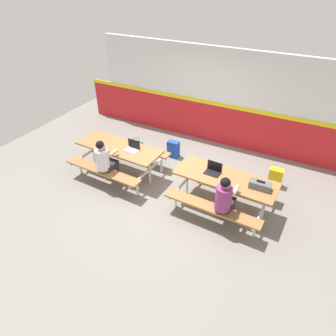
{
  "coord_description": "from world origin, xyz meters",
  "views": [
    {
      "loc": [
        2.57,
        -5.06,
        4.32
      ],
      "look_at": [
        0.0,
        -0.18,
        0.55
      ],
      "focal_mm": 32.55,
      "sensor_mm": 36.0,
      "label": 1
    }
  ],
  "objects": [
    {
      "name": "picnic_table_right",
      "position": [
        1.3,
        -0.19,
        0.58
      ],
      "size": [
        2.08,
        1.63,
        0.74
      ],
      "color": "#9E6B3D",
      "rests_on": "ground"
    },
    {
      "name": "laptop_dark",
      "position": [
        1.02,
        -0.14,
        0.79
      ],
      "size": [
        0.33,
        0.23,
        0.22
      ],
      "color": "black",
      "rests_on": "picnic_table_right"
    },
    {
      "name": "accent_backdrop",
      "position": [
        0.0,
        2.4,
        1.25
      ],
      "size": [
        8.0,
        0.14,
        2.6
      ],
      "color": "red",
      "rests_on": "ground"
    },
    {
      "name": "laptop_silver",
      "position": [
        -0.93,
        -0.15,
        0.79
      ],
      "size": [
        0.33,
        0.23,
        0.22
      ],
      "color": "silver",
      "rests_on": "picnic_table_left"
    },
    {
      "name": "ground_plane",
      "position": [
        0.0,
        0.0,
        -0.01
      ],
      "size": [
        10.0,
        10.0,
        0.02
      ],
      "primitive_type": "cube",
      "color": "gray"
    },
    {
      "name": "backpack_dark",
      "position": [
        -0.52,
        1.1,
        0.22
      ],
      "size": [
        0.3,
        0.22,
        0.44
      ],
      "color": "#1E47B2",
      "rests_on": "ground"
    },
    {
      "name": "picnic_table_left",
      "position": [
        -1.3,
        -0.17,
        0.58
      ],
      "size": [
        2.08,
        1.63,
        0.74
      ],
      "color": "#9E6B3D",
      "rests_on": "ground"
    },
    {
      "name": "student_further",
      "position": [
        1.48,
        -0.76,
        0.71
      ],
      "size": [
        0.37,
        0.53,
        1.21
      ],
      "color": "#2D2D38",
      "rests_on": "ground"
    },
    {
      "name": "satchel_spare",
      "position": [
        2.12,
        1.06,
        0.22
      ],
      "size": [
        0.3,
        0.22,
        0.44
      ],
      "color": "yellow",
      "rests_on": "ground"
    },
    {
      "name": "student_nearer",
      "position": [
        -1.28,
        -0.73,
        0.71
      ],
      "size": [
        0.37,
        0.53,
        1.21
      ],
      "color": "#2D2D38",
      "rests_on": "ground"
    },
    {
      "name": "toolbox_grey",
      "position": [
        1.99,
        -0.22,
        0.81
      ],
      "size": [
        0.4,
        0.18,
        0.18
      ],
      "color": "#595B60",
      "rests_on": "picnic_table_right"
    },
    {
      "name": "tote_bag_bright",
      "position": [
        -1.46,
        0.77,
        0.19
      ],
      "size": [
        0.34,
        0.21,
        0.43
      ],
      "color": "#3F724C",
      "rests_on": "ground"
    }
  ]
}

